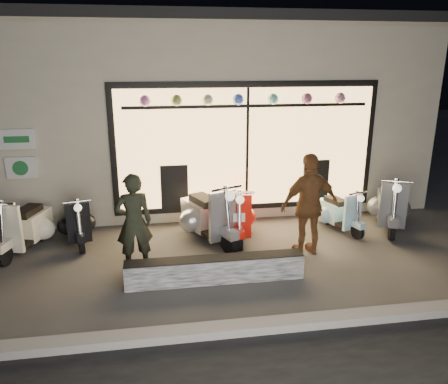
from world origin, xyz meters
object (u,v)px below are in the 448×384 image
Objects in this scene: scooter_silver at (206,215)px; graffiti_barrier at (215,270)px; man at (134,222)px; scooter_red at (236,214)px; woman at (310,205)px.

graffiti_barrier is at bearing -114.99° from scooter_silver.
scooter_silver is 1.70m from man.
scooter_red is at bearing 70.00° from graffiti_barrier.
scooter_red reaches higher than graffiti_barrier.
man reaches higher than scooter_silver.
scooter_silver is at bearing -38.39° from woman.
man is 2.96m from woman.
man is at bearing -142.45° from scooter_red.
graffiti_barrier is 1.75m from scooter_silver.
man is 0.89× the size of woman.
graffiti_barrier is 1.70× the size of man.
scooter_silver is at bearing -166.64° from scooter_red.
woman reaches higher than scooter_red.
man is (-1.27, -1.08, 0.34)m from scooter_silver.
scooter_silver is 1.99m from woman.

